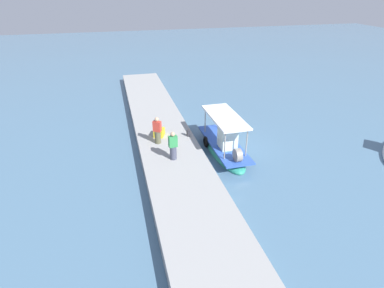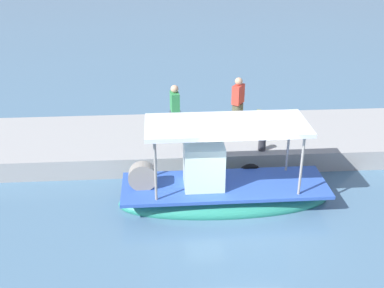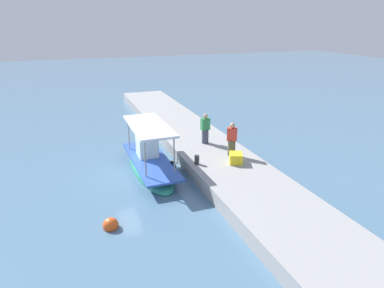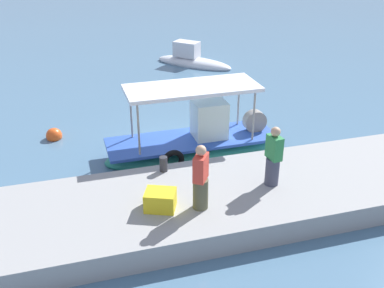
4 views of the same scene
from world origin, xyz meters
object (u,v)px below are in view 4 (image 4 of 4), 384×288
(mooring_bollard, at_px, (163,164))
(moored_boat_near, at_px, (193,61))
(main_fishing_boat, at_px, (195,143))
(fisherman_near_bollard, at_px, (201,180))
(fisherman_by_crate, at_px, (273,159))
(marker_buoy, at_px, (54,136))
(cargo_crate, at_px, (160,200))

(mooring_bollard, height_order, moored_boat_near, moored_boat_near)
(main_fishing_boat, bearing_deg, fisherman_near_bollard, -104.80)
(main_fishing_boat, xyz_separation_m, moored_boat_near, (3.05, 10.65, -0.20))
(fisherman_near_bollard, distance_m, fisherman_by_crate, 2.34)
(moored_boat_near, bearing_deg, fisherman_by_crate, -97.52)
(fisherman_near_bollard, xyz_separation_m, mooring_bollard, (-0.48, 2.14, -0.58))
(mooring_bollard, xyz_separation_m, marker_buoy, (-3.14, 4.71, -0.78))
(fisherman_by_crate, distance_m, cargo_crate, 3.33)
(main_fishing_boat, bearing_deg, moored_boat_near, 74.00)
(moored_boat_near, bearing_deg, mooring_bollard, -110.08)
(fisherman_near_bollard, bearing_deg, fisherman_by_crate, 13.88)
(fisherman_near_bollard, height_order, marker_buoy, fisherman_near_bollard)
(fisherman_near_bollard, height_order, cargo_crate, fisherman_near_bollard)
(fisherman_by_crate, height_order, cargo_crate, fisherman_by_crate)
(fisherman_by_crate, height_order, moored_boat_near, fisherman_by_crate)
(main_fishing_boat, relative_size, cargo_crate, 7.91)
(main_fishing_boat, height_order, mooring_bollard, main_fishing_boat)
(main_fishing_boat, relative_size, fisherman_near_bollard, 3.41)
(marker_buoy, distance_m, moored_boat_near, 11.12)
(fisherman_near_bollard, bearing_deg, main_fishing_boat, 75.20)
(main_fishing_boat, height_order, fisherman_by_crate, main_fishing_boat)
(fisherman_near_bollard, relative_size, mooring_bollard, 3.88)
(fisherman_near_bollard, bearing_deg, marker_buoy, 117.81)
(fisherman_by_crate, xyz_separation_m, marker_buoy, (-5.89, 6.29, -1.34))
(main_fishing_boat, bearing_deg, fisherman_by_crate, -71.91)
(mooring_bollard, bearing_deg, marker_buoy, 123.68)
(mooring_bollard, height_order, cargo_crate, cargo_crate)
(mooring_bollard, relative_size, moored_boat_near, 0.11)
(main_fishing_boat, distance_m, marker_buoy, 5.44)
(main_fishing_boat, distance_m, moored_boat_near, 11.08)
(marker_buoy, height_order, moored_boat_near, moored_boat_near)
(fisherman_by_crate, bearing_deg, moored_boat_near, 82.48)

